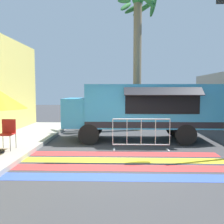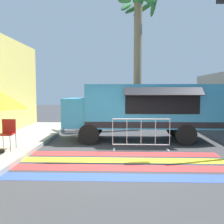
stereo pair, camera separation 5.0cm
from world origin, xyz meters
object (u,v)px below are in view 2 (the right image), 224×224
(palm_tree, at_px, (138,42))
(food_truck, at_px, (139,107))
(folding_chair, at_px, (8,131))
(barricade_front, at_px, (141,135))

(palm_tree, bearing_deg, food_truck, -92.32)
(food_truck, bearing_deg, palm_tree, 87.68)
(folding_chair, distance_m, barricade_front, 4.59)
(folding_chair, relative_size, palm_tree, 0.14)
(food_truck, height_order, barricade_front, food_truck)
(palm_tree, bearing_deg, folding_chair, -132.57)
(food_truck, relative_size, barricade_front, 3.09)
(food_truck, relative_size, folding_chair, 6.30)
(folding_chair, height_order, palm_tree, palm_tree)
(barricade_front, bearing_deg, folding_chair, -172.95)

